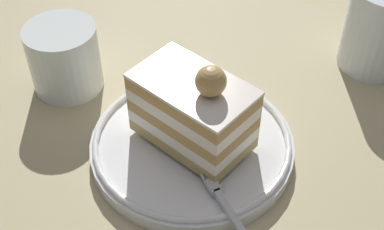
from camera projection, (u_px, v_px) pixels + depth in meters
ground_plane at (207, 135)px, 0.53m from camera, size 2.40×2.40×0.00m
dessert_plate at (192, 144)px, 0.51m from camera, size 0.20×0.20×0.02m
cake_slice at (193, 110)px, 0.48m from camera, size 0.12×0.11×0.09m
fork at (225, 205)px, 0.45m from camera, size 0.08×0.11×0.00m
drink_glass_near at (380, 32)px, 0.58m from camera, size 0.08×0.08×0.10m
drink_glass_far at (65, 61)px, 0.56m from camera, size 0.08×0.08×0.07m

